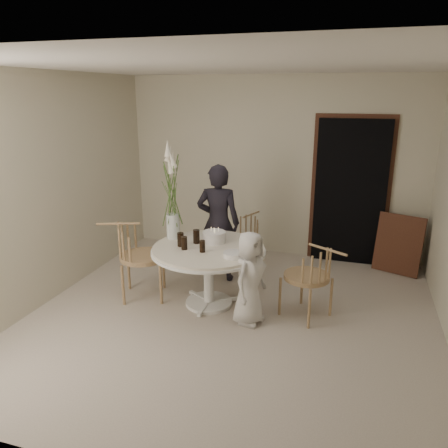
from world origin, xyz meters
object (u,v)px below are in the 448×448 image
(flower_vase, at_px, (172,196))
(chair_left, at_px, (131,249))
(chair_far, at_px, (247,233))
(boy, at_px, (250,278))
(birthday_cake, at_px, (214,237))
(table, at_px, (209,256))
(girl, at_px, (218,223))
(chair_right, at_px, (316,272))

(flower_vase, bearing_deg, chair_left, -149.39)
(chair_far, xyz_separation_m, boy, (0.44, -1.59, 0.03))
(flower_vase, bearing_deg, boy, -22.52)
(boy, height_order, birthday_cake, boy)
(table, relative_size, girl, 0.85)
(chair_left, relative_size, birthday_cake, 3.54)
(chair_far, distance_m, girl, 0.68)
(chair_left, xyz_separation_m, girl, (0.84, 0.85, 0.16))
(chair_right, distance_m, chair_left, 2.21)
(chair_far, bearing_deg, chair_left, -107.69)
(chair_far, height_order, chair_left, chair_left)
(chair_right, bearing_deg, boy, -38.84)
(girl, distance_m, flower_vase, 0.85)
(chair_far, distance_m, chair_left, 1.78)
(chair_right, bearing_deg, girl, -89.38)
(table, xyz_separation_m, chair_left, (-0.96, -0.08, 0.01))
(table, distance_m, chair_right, 1.24)
(chair_far, relative_size, chair_left, 0.79)
(chair_right, distance_m, flower_vase, 1.90)
(table, height_order, boy, boy)
(girl, xyz_separation_m, flower_vase, (-0.39, -0.58, 0.47))
(chair_far, distance_m, boy, 1.65)
(flower_vase, bearing_deg, birthday_cake, -0.24)
(table, relative_size, chair_far, 1.73)
(table, height_order, chair_right, chair_right)
(table, xyz_separation_m, boy, (0.56, -0.27, -0.09))
(table, bearing_deg, chair_left, -175.20)
(chair_right, xyz_separation_m, boy, (-0.68, -0.27, -0.05))
(chair_far, relative_size, boy, 0.74)
(table, height_order, flower_vase, flower_vase)
(chair_right, height_order, chair_left, chair_left)
(chair_far, xyz_separation_m, flower_vase, (-0.65, -1.14, 0.76))
(table, bearing_deg, chair_right, 0.06)
(chair_far, height_order, birthday_cake, birthday_cake)
(chair_far, bearing_deg, table, -75.30)
(girl, distance_m, boy, 1.27)
(chair_right, relative_size, flower_vase, 0.74)
(table, distance_m, chair_left, 0.97)
(chair_left, distance_m, boy, 1.54)
(birthday_cake, bearing_deg, table, -93.35)
(chair_left, xyz_separation_m, flower_vase, (0.45, 0.26, 0.63))
(chair_left, bearing_deg, boy, -117.34)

